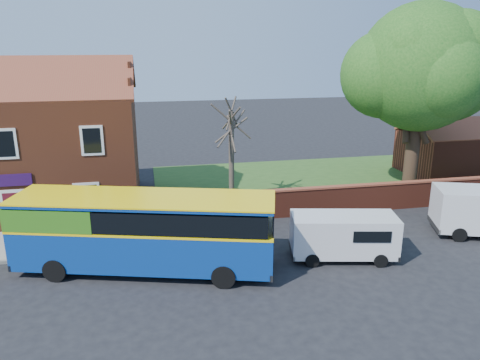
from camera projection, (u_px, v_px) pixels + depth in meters
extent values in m
plane|color=black|center=(165.00, 294.00, 17.94)|extent=(120.00, 120.00, 0.00)
cube|color=gray|center=(9.00, 246.00, 22.00)|extent=(18.00, 3.50, 0.12)
cube|color=#426B28|center=(344.00, 180.00, 32.62)|extent=(26.00, 12.00, 0.04)
cube|color=brown|center=(28.00, 153.00, 26.48)|extent=(12.00, 8.00, 6.50)
cube|color=brown|center=(8.00, 79.00, 23.39)|extent=(12.30, 4.08, 2.16)
cube|color=brown|center=(26.00, 74.00, 27.14)|extent=(12.30, 4.08, 2.16)
cube|color=black|center=(5.00, 144.00, 22.31)|extent=(1.10, 0.06, 1.50)
cube|color=#4C0F19|center=(15.00, 213.00, 23.29)|extent=(0.95, 0.04, 2.10)
cube|color=silver|center=(15.00, 212.00, 23.30)|extent=(1.20, 0.06, 2.30)
cube|color=#2A0E3E|center=(10.00, 180.00, 22.80)|extent=(2.00, 0.06, 0.60)
cube|color=maroon|center=(387.00, 197.00, 26.77)|extent=(22.00, 0.30, 1.50)
cube|color=brown|center=(389.00, 183.00, 26.54)|extent=(22.00, 0.38, 0.10)
cube|color=maroon|center=(462.00, 153.00, 33.90)|extent=(8.00, 5.00, 3.00)
cube|color=brown|center=(477.00, 128.00, 32.14)|extent=(8.20, 2.56, 1.24)
cube|color=brown|center=(454.00, 122.00, 34.49)|extent=(8.20, 2.56, 1.24)
cube|color=navy|center=(146.00, 243.00, 19.52)|extent=(10.98, 5.48, 1.69)
cube|color=yellow|center=(144.00, 224.00, 19.28)|extent=(11.00, 5.50, 0.10)
cube|color=black|center=(144.00, 213.00, 19.13)|extent=(10.58, 5.38, 0.85)
cube|color=#387D1B|center=(61.00, 210.00, 19.39)|extent=(4.22, 3.59, 0.90)
cube|color=navy|center=(143.00, 200.00, 18.97)|extent=(10.98, 5.48, 0.14)
cube|color=yellow|center=(143.00, 198.00, 18.94)|extent=(11.03, 5.52, 0.06)
cylinder|color=black|center=(55.00, 270.00, 18.79)|extent=(1.00, 0.53, 0.96)
cylinder|color=black|center=(80.00, 244.00, 21.18)|extent=(1.00, 0.53, 0.96)
cylinder|color=black|center=(224.00, 277.00, 18.28)|extent=(1.00, 0.53, 0.96)
cylinder|color=black|center=(230.00, 249.00, 20.68)|extent=(1.00, 0.53, 0.96)
cube|color=silver|center=(343.00, 234.00, 20.60)|extent=(4.85, 2.72, 1.74)
cube|color=black|center=(391.00, 229.00, 20.52)|extent=(0.39, 1.54, 0.69)
cube|color=black|center=(393.00, 250.00, 20.82)|extent=(0.47, 1.81, 0.22)
cylinder|color=black|center=(312.00, 260.00, 20.03)|extent=(0.64, 0.34, 0.60)
cylinder|color=black|center=(307.00, 244.00, 21.67)|extent=(0.64, 0.34, 0.60)
cylinder|color=black|center=(380.00, 260.00, 20.02)|extent=(0.64, 0.34, 0.60)
cylinder|color=black|center=(370.00, 244.00, 21.66)|extent=(0.64, 0.34, 0.60)
cylinder|color=black|center=(459.00, 235.00, 22.56)|extent=(0.74, 0.44, 0.71)
cylinder|color=black|center=(447.00, 219.00, 24.48)|extent=(0.74, 0.44, 0.71)
cylinder|color=black|center=(411.00, 157.00, 29.02)|extent=(0.83, 0.83, 4.80)
sphere|color=#497E27|center=(421.00, 67.00, 27.46)|extent=(7.51, 7.51, 7.51)
sphere|color=#497E27|center=(449.00, 77.00, 28.45)|extent=(5.42, 5.42, 5.42)
sphere|color=#497E27|center=(384.00, 74.00, 27.79)|extent=(5.22, 5.22, 5.22)
cylinder|color=#4C4238|center=(231.00, 158.00, 27.31)|extent=(0.31, 0.31, 5.48)
cylinder|color=#4C4238|center=(231.00, 125.00, 26.75)|extent=(0.32, 2.67, 2.15)
cylinder|color=#4C4238|center=(231.00, 128.00, 26.81)|extent=(1.40, 1.97, 1.97)
cylinder|color=#4C4238|center=(231.00, 122.00, 26.70)|extent=(2.24, 1.03, 2.18)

